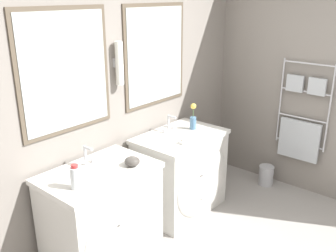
# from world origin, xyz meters

# --- Properties ---
(wall_back) EXTENTS (5.09, 0.15, 2.60)m
(wall_back) POSITION_xyz_m (-0.00, 1.78, 1.31)
(wall_back) COLOR gray
(wall_back) RESTS_ON ground_plane
(wall_right) EXTENTS (0.13, 3.62, 2.60)m
(wall_right) POSITION_xyz_m (1.78, 0.79, 1.29)
(wall_right) COLOR gray
(wall_right) RESTS_ON ground_plane
(vanity_left) EXTENTS (0.91, 0.67, 0.84)m
(vanity_left) POSITION_xyz_m (-0.56, 1.38, 0.43)
(vanity_left) COLOR silver
(vanity_left) RESTS_ON ground_plane
(vanity_right) EXTENTS (0.91, 0.67, 0.84)m
(vanity_right) POSITION_xyz_m (0.49, 1.38, 0.43)
(vanity_right) COLOR silver
(vanity_right) RESTS_ON ground_plane
(faucet_left) EXTENTS (0.17, 0.11, 0.17)m
(faucet_left) POSITION_xyz_m (-0.56, 1.56, 0.92)
(faucet_left) COLOR silver
(faucet_left) RESTS_ON vanity_left
(faucet_right) EXTENTS (0.17, 0.11, 0.17)m
(faucet_right) POSITION_xyz_m (0.49, 1.56, 0.92)
(faucet_right) COLOR silver
(faucet_right) RESTS_ON vanity_right
(toiletry_bottle) EXTENTS (0.08, 0.08, 0.19)m
(toiletry_bottle) POSITION_xyz_m (-0.84, 1.32, 0.93)
(toiletry_bottle) COLOR silver
(toiletry_bottle) RESTS_ON vanity_left
(amenity_bowl) EXTENTS (0.13, 0.13, 0.08)m
(amenity_bowl) POSITION_xyz_m (-0.32, 1.28, 0.88)
(amenity_bowl) COLOR #4C4742
(amenity_bowl) RESTS_ON vanity_left
(flower_vase) EXTENTS (0.06, 0.06, 0.27)m
(flower_vase) POSITION_xyz_m (0.70, 1.42, 0.95)
(flower_vase) COLOR teal
(flower_vase) RESTS_ON vanity_right
(soap_dish) EXTENTS (0.09, 0.07, 0.04)m
(soap_dish) POSITION_xyz_m (0.33, 1.26, 0.86)
(soap_dish) COLOR white
(soap_dish) RESTS_ON vanity_right
(waste_bin) EXTENTS (0.18, 0.18, 0.24)m
(waste_bin) POSITION_xyz_m (1.57, 0.96, 0.12)
(waste_bin) COLOR #B7B7BC
(waste_bin) RESTS_ON ground_plane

